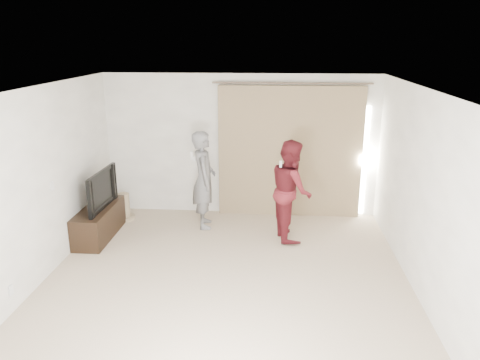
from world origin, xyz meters
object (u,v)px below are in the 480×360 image
tv (96,189)px  person_man (204,180)px  tv_console (99,222)px  person_woman (291,190)px

tv → person_man: 1.79m
tv_console → person_man: (1.68, 0.60, 0.60)m
tv → person_man: (1.68, 0.60, 0.02)m
person_man → person_woman: person_man is taller
tv_console → tv: 0.57m
tv_console → person_man: bearing=19.7°
tv → person_man: bearing=-68.4°
tv_console → person_man: person_man is taller
person_man → person_woman: 1.54m
tv_console → person_woman: bearing=4.0°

